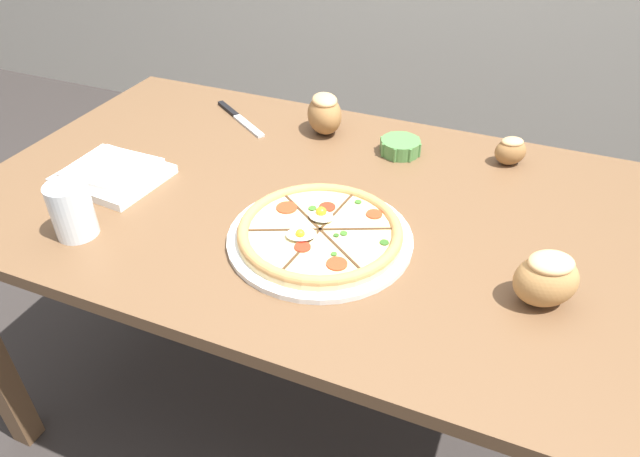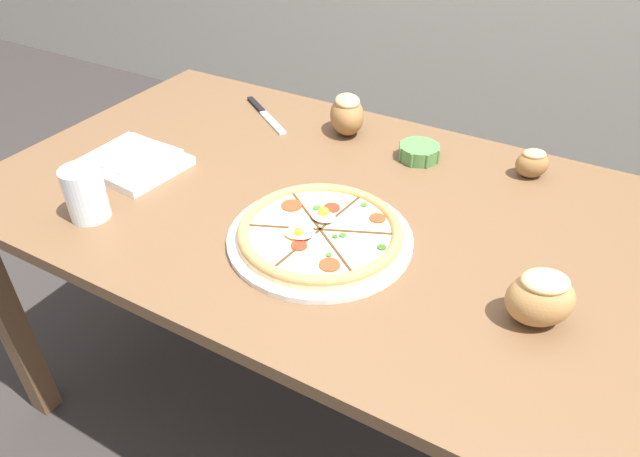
# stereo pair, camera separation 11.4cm
# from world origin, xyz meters

# --- Properties ---
(ground_plane) EXTENTS (12.00, 12.00, 0.00)m
(ground_plane) POSITION_xyz_m (0.00, 0.00, 0.00)
(ground_plane) COLOR #2D2826
(dining_table) EXTENTS (1.49, 0.92, 0.76)m
(dining_table) POSITION_xyz_m (0.00, 0.00, 0.67)
(dining_table) COLOR brown
(dining_table) RESTS_ON ground_plane
(pizza) EXTENTS (0.38, 0.38, 0.05)m
(pizza) POSITION_xyz_m (0.10, -0.14, 0.78)
(pizza) COLOR white
(pizza) RESTS_ON dining_table
(ramekin_bowl) EXTENTS (0.11, 0.11, 0.04)m
(ramekin_bowl) POSITION_xyz_m (0.15, 0.28, 0.78)
(ramekin_bowl) COLOR #4C8442
(ramekin_bowl) RESTS_ON dining_table
(napkin_folded) EXTENTS (0.24, 0.21, 0.04)m
(napkin_folded) POSITION_xyz_m (-0.44, -0.11, 0.77)
(napkin_folded) COLOR white
(napkin_folded) RESTS_ON dining_table
(bread_piece_near) EXTENTS (0.14, 0.15, 0.11)m
(bread_piece_near) POSITION_xyz_m (-0.07, 0.31, 0.81)
(bread_piece_near) COLOR olive
(bread_piece_near) RESTS_ON dining_table
(bread_piece_mid) EXTENTS (0.14, 0.13, 0.10)m
(bread_piece_mid) POSITION_xyz_m (0.53, -0.15, 0.81)
(bread_piece_mid) COLOR #B27F47
(bread_piece_mid) RESTS_ON dining_table
(bread_piece_far) EXTENTS (0.10, 0.09, 0.07)m
(bread_piece_far) POSITION_xyz_m (0.41, 0.33, 0.79)
(bread_piece_far) COLOR olive
(bread_piece_far) RESTS_ON dining_table
(knife_main) EXTENTS (0.22, 0.16, 0.01)m
(knife_main) POSITION_xyz_m (-0.32, 0.29, 0.76)
(knife_main) COLOR silver
(knife_main) RESTS_ON dining_table
(water_glass) EXTENTS (0.08, 0.08, 0.12)m
(water_glass) POSITION_xyz_m (-0.36, -0.31, 0.81)
(water_glass) COLOR white
(water_glass) RESTS_ON dining_table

